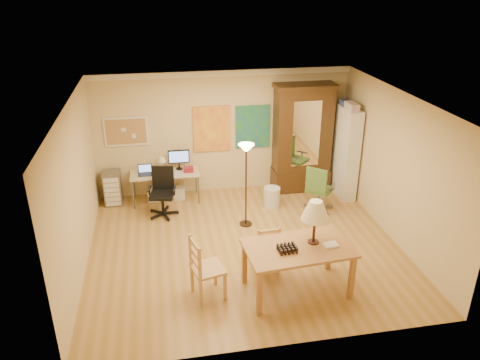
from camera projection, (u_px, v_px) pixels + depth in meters
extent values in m
plane|color=olive|center=(245.00, 246.00, 8.47)|extent=(5.50, 5.50, 0.00)
cube|color=white|center=(223.00, 73.00, 9.60)|extent=(5.50, 0.08, 0.12)
cube|color=tan|center=(126.00, 131.00, 9.74)|extent=(0.90, 0.04, 0.62)
cube|color=yellow|center=(212.00, 129.00, 10.05)|extent=(0.80, 0.04, 1.00)
cube|color=#23638C|center=(253.00, 127.00, 10.20)|extent=(0.75, 0.04, 0.95)
cube|color=brown|center=(298.00, 248.00, 7.00)|extent=(1.66, 1.08, 0.04)
cube|color=brown|center=(259.00, 293.00, 6.64)|extent=(0.08, 0.08, 0.75)
cube|color=brown|center=(352.00, 278.00, 6.97)|extent=(0.08, 0.08, 0.75)
cube|color=brown|center=(244.00, 262.00, 7.35)|extent=(0.08, 0.08, 0.75)
cube|color=brown|center=(329.00, 249.00, 7.68)|extent=(0.08, 0.08, 0.75)
cylinder|color=black|center=(313.00, 242.00, 7.09)|extent=(0.17, 0.17, 0.02)
cylinder|color=black|center=(314.00, 230.00, 7.01)|extent=(0.04, 0.04, 0.42)
cone|color=beige|center=(316.00, 210.00, 6.87)|extent=(0.42, 0.42, 0.30)
cube|color=silver|center=(331.00, 245.00, 7.00)|extent=(0.22, 0.18, 0.03)
cube|color=black|center=(287.00, 249.00, 6.86)|extent=(0.31, 0.26, 0.08)
cube|color=tan|center=(266.00, 248.00, 7.66)|extent=(0.42, 0.40, 0.04)
cube|color=tan|center=(273.00, 252.00, 7.93)|extent=(0.04, 0.04, 0.39)
cube|color=tan|center=(253.00, 255.00, 7.86)|extent=(0.04, 0.04, 0.39)
cube|color=tan|center=(278.00, 263.00, 7.64)|extent=(0.04, 0.04, 0.39)
cube|color=tan|center=(258.00, 266.00, 7.56)|extent=(0.04, 0.04, 0.39)
cube|color=tan|center=(279.00, 240.00, 7.45)|extent=(0.04, 0.04, 0.46)
cube|color=tan|center=(258.00, 243.00, 7.38)|extent=(0.04, 0.04, 0.46)
cube|color=tan|center=(269.00, 239.00, 7.40)|extent=(0.35, 0.05, 0.05)
cube|color=tan|center=(208.00, 269.00, 7.00)|extent=(0.55, 0.56, 0.04)
cube|color=tan|center=(225.00, 287.00, 7.01)|extent=(0.05, 0.05, 0.46)
cube|color=tan|center=(215.00, 272.00, 7.35)|extent=(0.05, 0.05, 0.46)
cube|color=tan|center=(201.00, 294.00, 6.87)|extent=(0.05, 0.05, 0.46)
cube|color=tan|center=(192.00, 278.00, 7.20)|extent=(0.05, 0.05, 0.46)
cube|color=tan|center=(200.00, 264.00, 6.65)|extent=(0.05, 0.05, 0.53)
cube|color=tan|center=(191.00, 250.00, 6.99)|extent=(0.05, 0.05, 0.53)
cube|color=tan|center=(195.00, 254.00, 6.80)|extent=(0.13, 0.40, 0.05)
cylinder|color=#392516|center=(246.00, 224.00, 9.20)|extent=(0.25, 0.25, 0.03)
cylinder|color=#392516|center=(246.00, 187.00, 8.87)|extent=(0.03, 0.03, 1.57)
cone|color=#FFE0A5|center=(246.00, 148.00, 8.54)|extent=(0.30, 0.30, 0.13)
cube|color=tan|center=(165.00, 173.00, 9.89)|extent=(1.45, 0.63, 0.03)
cylinder|color=slate|center=(133.00, 195.00, 9.67)|extent=(0.03, 0.03, 0.63)
cylinder|color=slate|center=(199.00, 190.00, 9.90)|extent=(0.03, 0.03, 0.63)
cylinder|color=slate|center=(134.00, 184.00, 10.16)|extent=(0.03, 0.03, 0.63)
cylinder|color=slate|center=(196.00, 180.00, 10.38)|extent=(0.03, 0.03, 0.63)
cube|color=black|center=(145.00, 174.00, 9.78)|extent=(0.29, 0.20, 0.01)
cube|color=black|center=(145.00, 168.00, 9.87)|extent=(0.29, 0.05, 0.19)
cube|color=black|center=(179.00, 157.00, 9.94)|extent=(0.45, 0.04, 0.29)
cone|color=beige|center=(162.00, 159.00, 9.85)|extent=(0.18, 0.18, 0.11)
cube|color=silver|center=(158.00, 175.00, 9.74)|extent=(0.23, 0.29, 0.01)
cube|color=maroon|center=(188.00, 169.00, 9.91)|extent=(0.20, 0.14, 0.11)
cube|color=white|center=(154.00, 195.00, 10.10)|extent=(0.25, 0.22, 0.27)
cube|color=white|center=(166.00, 194.00, 10.14)|extent=(0.25, 0.22, 0.27)
cube|color=silver|center=(179.00, 193.00, 10.19)|extent=(0.25, 0.22, 0.27)
cylinder|color=black|center=(163.00, 205.00, 9.44)|extent=(0.06, 0.06, 0.39)
cube|color=black|center=(162.00, 195.00, 9.35)|extent=(0.54, 0.53, 0.07)
cube|color=black|center=(163.00, 177.00, 9.43)|extent=(0.44, 0.14, 0.50)
cube|color=black|center=(149.00, 189.00, 9.30)|extent=(0.10, 0.29, 0.03)
cube|color=black|center=(174.00, 189.00, 9.29)|extent=(0.10, 0.29, 0.03)
cylinder|color=slate|center=(319.00, 199.00, 9.68)|extent=(0.06, 0.06, 0.38)
cube|color=#40672E|center=(320.00, 189.00, 9.59)|extent=(0.64, 0.64, 0.07)
cube|color=#40672E|center=(316.00, 180.00, 9.30)|extent=(0.36, 0.33, 0.50)
cube|color=slate|center=(332.00, 186.00, 9.41)|extent=(0.22, 0.24, 0.03)
cube|color=slate|center=(309.00, 181.00, 9.65)|extent=(0.22, 0.24, 0.03)
cube|color=slate|center=(113.00, 188.00, 9.91)|extent=(0.36, 0.41, 0.72)
cube|color=silver|center=(112.00, 192.00, 9.72)|extent=(0.31, 0.02, 0.62)
cube|color=#341E0E|center=(302.00, 140.00, 10.28)|extent=(1.22, 0.55, 2.32)
cube|color=#341E0E|center=(300.00, 178.00, 10.66)|extent=(1.26, 0.60, 0.46)
cube|color=white|center=(306.00, 134.00, 9.94)|extent=(0.61, 0.01, 1.44)
cube|color=#341E0E|center=(305.00, 86.00, 9.79)|extent=(1.31, 0.62, 0.09)
cube|color=white|center=(346.00, 153.00, 10.03)|extent=(0.30, 0.79, 1.98)
cube|color=#993333|center=(345.00, 178.00, 10.10)|extent=(0.18, 0.40, 0.24)
cube|color=#334C99|center=(344.00, 121.00, 9.94)|extent=(0.18, 0.28, 0.20)
cylinder|color=silver|center=(272.00, 197.00, 9.81)|extent=(0.35, 0.35, 0.43)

